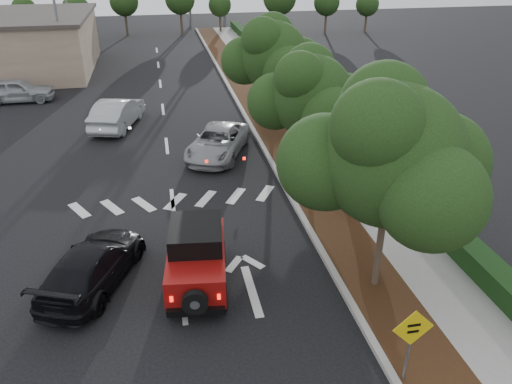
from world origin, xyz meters
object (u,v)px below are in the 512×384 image
object	(u,v)px
red_jeep	(197,255)
silver_suv_ahead	(218,142)
speed_hump_sign	(411,337)
black_suv_oncoming	(93,265)

from	to	relation	value
red_jeep	silver_suv_ahead	world-z (taller)	red_jeep
red_jeep	speed_hump_sign	world-z (taller)	speed_hump_sign
red_jeep	silver_suv_ahead	xyz separation A→B (m)	(1.83, 9.56, -0.30)
black_suv_oncoming	speed_hump_sign	world-z (taller)	speed_hump_sign
black_suv_oncoming	red_jeep	bearing A→B (deg)	-167.66
black_suv_oncoming	speed_hump_sign	size ratio (longest dim) A/B	2.18
red_jeep	silver_suv_ahead	bearing A→B (deg)	85.90
red_jeep	silver_suv_ahead	distance (m)	9.74
silver_suv_ahead	black_suv_oncoming	distance (m)	10.27
silver_suv_ahead	speed_hump_sign	size ratio (longest dim) A/B	2.31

